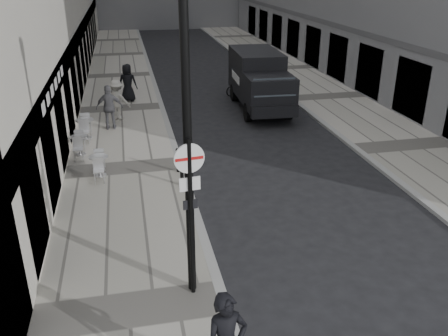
# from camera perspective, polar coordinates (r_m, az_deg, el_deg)

# --- Properties ---
(sidewalk) EXTENTS (4.00, 60.00, 0.12)m
(sidewalk) POSITION_cam_1_polar(r_m,az_deg,el_deg) (24.47, -12.21, 6.96)
(sidewalk) COLOR #A49F94
(sidewalk) RESTS_ON ground
(far_sidewalk) EXTENTS (4.00, 60.00, 0.12)m
(far_sidewalk) POSITION_cam_1_polar(r_m,az_deg,el_deg) (26.70, 12.30, 8.34)
(far_sidewalk) COLOR #A49F94
(far_sidewalk) RESTS_ON ground
(sign_post) EXTENTS (0.62, 0.14, 3.62)m
(sign_post) POSITION_cam_1_polar(r_m,az_deg,el_deg) (9.65, -4.06, -3.71)
(sign_post) COLOR black
(sign_post) RESTS_ON sidewalk
(lamppost) EXTENTS (0.31, 0.31, 6.87)m
(lamppost) POSITION_cam_1_polar(r_m,az_deg,el_deg) (9.19, -4.45, 5.04)
(lamppost) COLOR black
(lamppost) RESTS_ON sidewalk
(bollard_near) EXTENTS (0.12, 0.12, 0.87)m
(bollard_near) POSITION_cam_1_polar(r_m,az_deg,el_deg) (15.41, -5.09, -0.62)
(bollard_near) COLOR black
(bollard_near) RESTS_ON sidewalk
(bollard_far) EXTENTS (0.11, 0.11, 0.81)m
(bollard_far) POSITION_cam_1_polar(r_m,az_deg,el_deg) (16.45, -5.58, 0.87)
(bollard_far) COLOR black
(bollard_far) RESTS_ON sidewalk
(panel_van) EXTENTS (2.45, 5.97, 2.76)m
(panel_van) POSITION_cam_1_polar(r_m,az_deg,el_deg) (23.96, 4.25, 10.77)
(panel_van) COLOR black
(panel_van) RESTS_ON ground
(cyclist) EXTENTS (1.80, 1.19, 1.83)m
(cyclist) POSITION_cam_1_polar(r_m,az_deg,el_deg) (26.62, 1.81, 10.27)
(cyclist) COLOR black
(cyclist) RESTS_ON ground
(pedestrian_a) EXTENTS (1.15, 0.50, 1.94)m
(pedestrian_a) POSITION_cam_1_polar(r_m,az_deg,el_deg) (21.11, -13.60, 7.10)
(pedestrian_a) COLOR #545459
(pedestrian_a) RESTS_ON sidewalk
(pedestrian_b) EXTENTS (1.36, 1.06, 1.85)m
(pedestrian_b) POSITION_cam_1_polar(r_m,az_deg,el_deg) (22.37, -12.75, 7.98)
(pedestrian_b) COLOR #ADA9A0
(pedestrian_b) RESTS_ON sidewalk
(pedestrian_c) EXTENTS (1.07, 0.83, 1.94)m
(pedestrian_c) POSITION_cam_1_polar(r_m,az_deg,el_deg) (25.36, -11.51, 10.01)
(pedestrian_c) COLOR black
(pedestrian_c) RESTS_ON sidewalk
(cafe_table_near) EXTENTS (0.64, 1.45, 0.83)m
(cafe_table_near) POSITION_cam_1_polar(r_m,az_deg,el_deg) (16.61, -14.78, 0.44)
(cafe_table_near) COLOR silver
(cafe_table_near) RESTS_ON sidewalk
(cafe_table_mid) EXTENTS (0.66, 1.49, 0.85)m
(cafe_table_mid) POSITION_cam_1_polar(r_m,az_deg,el_deg) (18.66, -17.03, 2.80)
(cafe_table_mid) COLOR #B8B8BB
(cafe_table_mid) RESTS_ON sidewalk
(cafe_table_far) EXTENTS (0.73, 1.66, 0.94)m
(cafe_table_far) POSITION_cam_1_polar(r_m,az_deg,el_deg) (20.36, -16.36, 4.75)
(cafe_table_far) COLOR silver
(cafe_table_far) RESTS_ON sidewalk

